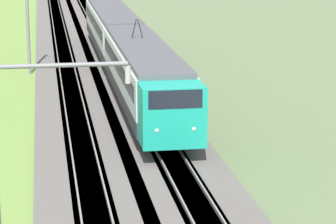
% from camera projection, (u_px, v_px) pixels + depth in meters
% --- Properties ---
extents(ballast_main, '(240.00, 4.40, 0.30)m').
position_uv_depth(ballast_main, '(65.00, 63.00, 59.39)').
color(ballast_main, '#605B56').
rests_on(ballast_main, ground).
extents(ballast_adjacent, '(240.00, 4.40, 0.30)m').
position_uv_depth(ballast_adjacent, '(116.00, 62.00, 59.98)').
color(ballast_adjacent, '#605B56').
rests_on(ballast_adjacent, ground).
extents(track_main, '(240.00, 1.57, 0.45)m').
position_uv_depth(track_main, '(65.00, 63.00, 59.39)').
color(track_main, '#4C4238').
rests_on(track_main, ground).
extents(track_adjacent, '(240.00, 1.57, 0.45)m').
position_uv_depth(track_adjacent, '(116.00, 62.00, 59.97)').
color(track_adjacent, '#4C4238').
rests_on(track_adjacent, ground).
extents(passenger_train, '(39.71, 2.92, 5.00)m').
position_uv_depth(passenger_train, '(125.00, 47.00, 52.93)').
color(passenger_train, '#19A88E').
rests_on(passenger_train, ground).
extents(catenary_mast_mid, '(0.22, 2.56, 8.90)m').
position_uv_depth(catenary_mast_mid, '(28.00, 10.00, 54.45)').
color(catenary_mast_mid, slate).
rests_on(catenary_mast_mid, ground).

